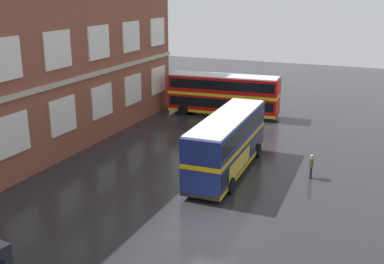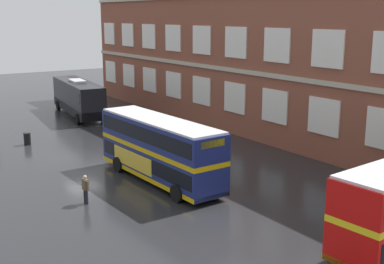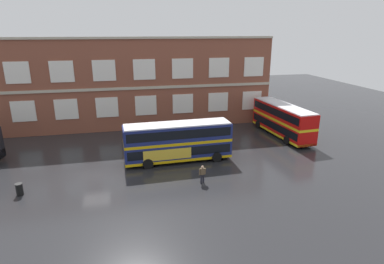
% 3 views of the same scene
% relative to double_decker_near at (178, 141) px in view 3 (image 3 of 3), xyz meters
% --- Properties ---
extents(ground_plane, '(120.00, 120.00, 0.00)m').
position_rel_double_decker_near_xyz_m(ground_plane, '(-8.35, 0.05, -2.15)').
color(ground_plane, '#232326').
extents(brick_terminal_building, '(51.01, 8.19, 12.34)m').
position_rel_double_decker_near_xyz_m(brick_terminal_building, '(-9.90, 16.03, 3.87)').
color(brick_terminal_building, brown).
rests_on(brick_terminal_building, ground).
extents(double_decker_near, '(11.08, 3.15, 4.07)m').
position_rel_double_decker_near_xyz_m(double_decker_near, '(0.00, 0.00, 0.00)').
color(double_decker_near, navy).
rests_on(double_decker_near, ground).
extents(double_decker_middle, '(3.51, 11.17, 4.07)m').
position_rel_double_decker_near_xyz_m(double_decker_middle, '(14.62, 5.49, 0.00)').
color(double_decker_middle, red).
rests_on(double_decker_middle, ground).
extents(waiting_passenger, '(0.64, 0.28, 1.70)m').
position_rel_double_decker_near_xyz_m(waiting_passenger, '(1.22, -5.58, -1.22)').
color(waiting_passenger, black).
rests_on(waiting_passenger, ground).
extents(station_litter_bin, '(0.60, 0.60, 1.03)m').
position_rel_double_decker_near_xyz_m(station_litter_bin, '(-14.15, -4.39, -1.63)').
color(station_litter_bin, black).
rests_on(station_litter_bin, ground).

